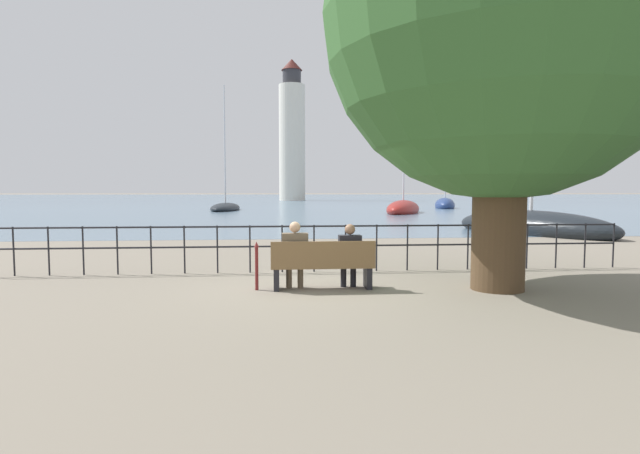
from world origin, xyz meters
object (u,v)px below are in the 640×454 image
Objects in this scene: sailboat_2 at (403,209)px; harbor_lighthouse at (292,135)px; sailboat_0 at (531,226)px; sailboat_1 at (226,208)px; shade_tree at (504,20)px; seated_person_right at (350,253)px; seated_person_left at (295,252)px; park_bench at (323,266)px; closed_umbrella at (257,263)px; sailboat_3 at (445,205)px.

harbor_lighthouse is at bearing 120.62° from sailboat_2.
sailboat_0 is 81.93m from harbor_lighthouse.
shade_tree is at bearing -72.94° from sailboat_1.
harbor_lighthouse reaches higher than seated_person_right.
sailboat_1 reaches higher than seated_person_left.
park_bench is at bearing -77.37° from sailboat_1.
sailboat_0 is 20.42m from sailboat_2.
sailboat_1 is (-5.06, 39.07, -0.41)m from seated_person_left.
shade_tree is 5.55m from seated_person_left.
closed_umbrella is 0.07× the size of sailboat_2.
seated_person_left is 39.39m from sailboat_1.
sailboat_0 is (10.03, 11.38, -0.11)m from park_bench.
harbor_lighthouse reaches higher than sailboat_3.
sailboat_2 reaches higher than sailboat_0.
park_bench is 39.54m from sailboat_1.
seated_person_left is 15.46m from sailboat_0.
sailboat_0 is (6.84, 11.66, -4.49)m from shade_tree.
park_bench is 1.58× the size of seated_person_right.
seated_person_left is (-0.50, 0.08, 0.25)m from park_bench.
shade_tree is at bearing -141.98° from sailboat_0.
closed_umbrella is 46.72m from sailboat_3.
sailboat_1 is (-5.57, 39.14, -0.17)m from park_bench.
shade_tree reaches higher than seated_person_left.
seated_person_right is 14.79m from sailboat_0.
seated_person_right is 0.10× the size of sailboat_2.
park_bench is (-3.19, 0.28, -4.38)m from shade_tree.
sailboat_0 is 0.90× the size of sailboat_1.
seated_person_left is 0.16× the size of sailboat_3.
sailboat_3 is at bearing 66.73° from closed_umbrella.
sailboat_1 reaches higher than closed_umbrella.
sailboat_1 reaches higher than park_bench.
park_bench is 1.20m from closed_umbrella.
sailboat_1 is at bearing 96.37° from closed_umbrella.
shade_tree is 1.05× the size of sailboat_3.
park_bench is 1.52× the size of seated_person_left.
shade_tree is at bearing -7.59° from seated_person_right.
shade_tree is 4.96m from seated_person_right.
sailboat_2 is (15.37, -7.34, 0.08)m from sailboat_1.
sailboat_3 reaches higher than park_bench.
sailboat_1 is at bearing 98.09° from park_bench.
harbor_lighthouse is (-0.56, 92.26, 8.23)m from shade_tree.
sailboat_2 is at bearing -106.63° from sailboat_3.
sailboat_1 is 54.98m from harbor_lighthouse.
sailboat_1 reaches higher than shade_tree.
sailboat_3 is (22.82, 3.85, 0.08)m from sailboat_1.
sailboat_2 reaches higher than seated_person_left.
sailboat_3 is at bearing 80.14° from sailboat_2.
park_bench is at bearing -83.31° from sailboat_2.
sailboat_2 is 13.45m from sailboat_3.
seated_person_left is at bearing -95.44° from sailboat_3.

